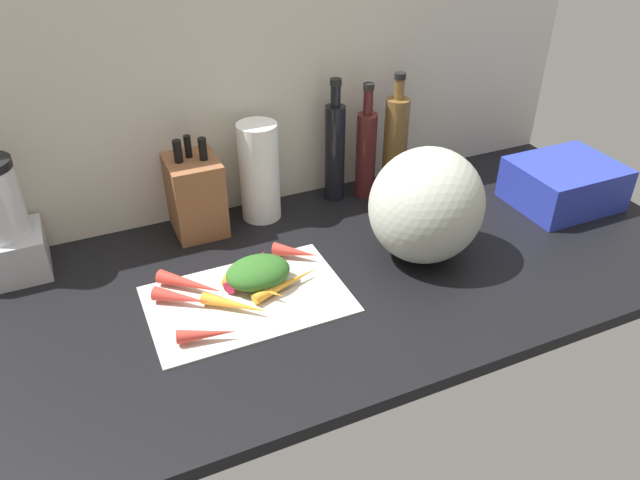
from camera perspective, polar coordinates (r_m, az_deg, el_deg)
ground_plane at (r=144.46cm, az=2.60°, el=-2.80°), size 170.00×80.00×3.00cm
wall_back at (r=161.27cm, az=-3.37°, el=13.82°), size 170.00×3.00×60.00cm
cutting_board at (r=133.61cm, az=-6.76°, el=-5.44°), size 42.56×27.75×0.80cm
carrot_0 at (r=133.08cm, az=-6.11°, el=-4.48°), size 12.14×12.91×3.17cm
carrot_1 at (r=136.49cm, az=-11.97°, el=-4.02°), size 13.46×13.44×3.18cm
carrot_2 at (r=123.23cm, az=-10.51°, el=-8.64°), size 11.95×5.85×2.88cm
carrot_3 at (r=143.58cm, az=-2.32°, el=-1.14°), size 10.36×9.34×3.21cm
carrot_4 at (r=134.64cm, az=-3.07°, el=-4.04°), size 17.66×7.23×2.30cm
carrot_5 at (r=133.06cm, az=-12.85°, el=-5.27°), size 11.62×10.08×3.11cm
carrot_6 at (r=129.50cm, az=-7.87°, el=-6.01°), size 13.07×12.15×2.64cm
carrot_7 at (r=139.30cm, az=-6.74°, el=-2.65°), size 14.15×12.93×2.93cm
carrot_greens_pile at (r=135.12cm, az=-5.80°, el=-3.03°), size 14.44×11.11×6.11cm
winter_squash at (r=141.63cm, az=9.89°, el=3.17°), size 26.94×25.06×27.24cm
knife_block at (r=155.07cm, az=-11.58°, el=4.22°), size 12.29×15.40×24.98cm
blender_appliance at (r=151.28cm, az=-27.41°, el=1.05°), size 14.59×14.59×28.15cm
paper_towel_roll at (r=156.79cm, az=-5.68°, el=6.34°), size 10.18×10.18×25.86cm
bottle_0 at (r=164.64cm, az=1.39°, el=8.40°), size 5.42×5.42×33.67cm
bottle_1 at (r=166.96cm, az=4.30°, el=8.19°), size 5.50×5.50×32.00cm
bottle_2 at (r=168.80cm, az=7.03°, el=8.81°), size 6.54×6.54×34.16cm
dish_rack at (r=178.25cm, az=21.79°, el=4.91°), size 26.85×22.15×11.64cm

